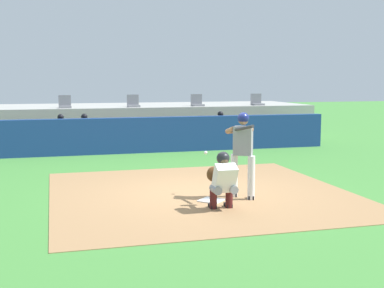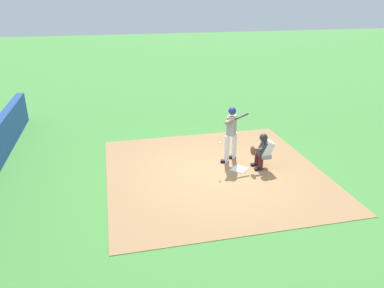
{
  "view_description": "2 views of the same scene",
  "coord_description": "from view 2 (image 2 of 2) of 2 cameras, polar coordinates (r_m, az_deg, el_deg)",
  "views": [
    {
      "loc": [
        -3.09,
        -10.55,
        2.48
      ],
      "look_at": [
        0.0,
        0.7,
        1.0
      ],
      "focal_mm": 47.9,
      "sensor_mm": 36.0,
      "label": 1
    },
    {
      "loc": [
        -9.59,
        2.9,
        5.08
      ],
      "look_at": [
        0.0,
        0.7,
        1.0
      ],
      "focal_mm": 34.52,
      "sensor_mm": 36.0,
      "label": 2
    }
  ],
  "objects": [
    {
      "name": "home_plate",
      "position": [
        11.45,
        7.35,
        -3.87
      ],
      "size": [
        0.62,
        0.62,
        0.02
      ],
      "primitive_type": "cube",
      "rotation": [
        0.0,
        0.0,
        0.79
      ],
      "color": "white",
      "rests_on": "dirt_infield"
    },
    {
      "name": "dirt_infield",
      "position": [
        11.23,
        3.49,
        -4.38
      ],
      "size": [
        6.4,
        6.4,
        0.01
      ],
      "primitive_type": "cube",
      "color": "#9E754C",
      "rests_on": "ground"
    },
    {
      "name": "catcher_crouched",
      "position": [
        11.46,
        10.84,
        -0.87
      ],
      "size": [
        0.48,
        1.7,
        1.13
      ],
      "color": "gray",
      "rests_on": "ground"
    },
    {
      "name": "batter_at_plate",
      "position": [
        11.63,
        6.09,
        2.04
      ],
      "size": [
        0.55,
        0.91,
        1.8
      ],
      "color": "silver",
      "rests_on": "ground"
    },
    {
      "name": "ground_plane",
      "position": [
        11.23,
        3.49,
        -4.41
      ],
      "size": [
        80.0,
        80.0,
        0.0
      ],
      "primitive_type": "plane",
      "color": "#428438"
    }
  ]
}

